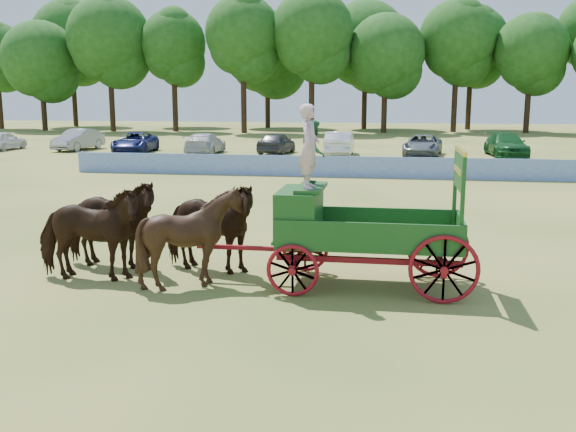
{
  "coord_description": "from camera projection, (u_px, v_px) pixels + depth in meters",
  "views": [
    {
      "loc": [
        2.48,
        -13.82,
        4.08
      ],
      "look_at": [
        0.13,
        0.58,
        1.3
      ],
      "focal_mm": 40.0,
      "sensor_mm": 36.0,
      "label": 1
    }
  ],
  "objects": [
    {
      "name": "farm_dray",
      "position": [
        335.0,
        212.0,
        13.63
      ],
      "size": [
        6.0,
        2.0,
        3.88
      ],
      "color": "maroon",
      "rests_on": "ground"
    },
    {
      "name": "treeline",
      "position": [
        329.0,
        43.0,
        71.08
      ],
      "size": [
        90.33,
        20.0,
        15.87
      ],
      "color": "#382314",
      "rests_on": "ground"
    },
    {
      "name": "horse_wheel_right",
      "position": [
        208.0,
        227.0,
        14.73
      ],
      "size": [
        2.72,
        1.65,
        2.14
      ],
      "primitive_type": "imported",
      "rotation": [
        0.0,
        0.0,
        1.36
      ],
      "color": "black",
      "rests_on": "ground"
    },
    {
      "name": "ground",
      "position": [
        278.0,
        277.0,
        14.55
      ],
      "size": [
        160.0,
        160.0,
        0.0
      ],
      "primitive_type": "plane",
      "color": "#AC904D",
      "rests_on": "ground"
    },
    {
      "name": "horse_lead_left",
      "position": [
        88.0,
        234.0,
        14.05
      ],
      "size": [
        2.59,
        1.29,
        2.14
      ],
      "primitive_type": "imported",
      "rotation": [
        0.0,
        0.0,
        1.62
      ],
      "color": "black",
      "rests_on": "ground"
    },
    {
      "name": "horse_lead_right",
      "position": [
        110.0,
        224.0,
        15.11
      ],
      "size": [
        2.57,
        1.24,
        2.14
      ],
      "primitive_type": "imported",
      "rotation": [
        0.0,
        0.0,
        1.54
      ],
      "color": "black",
      "rests_on": "ground"
    },
    {
      "name": "horse_wheel_left",
      "position": [
        194.0,
        237.0,
        13.67
      ],
      "size": [
        2.26,
        2.1,
        2.15
      ],
      "primitive_type": "imported",
      "rotation": [
        0.0,
        0.0,
        1.36
      ],
      "color": "black",
      "rests_on": "ground"
    },
    {
      "name": "sponsor_banner",
      "position": [
        322.0,
        166.0,
        32.06
      ],
      "size": [
        26.0,
        0.08,
        1.05
      ],
      "primitive_type": "cube",
      "color": "#2047B0",
      "rests_on": "ground"
    },
    {
      "name": "parked_cars",
      "position": [
        261.0,
        143.0,
        44.44
      ],
      "size": [
        38.02,
        6.61,
        1.62
      ],
      "color": "silver",
      "rests_on": "ground"
    }
  ]
}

